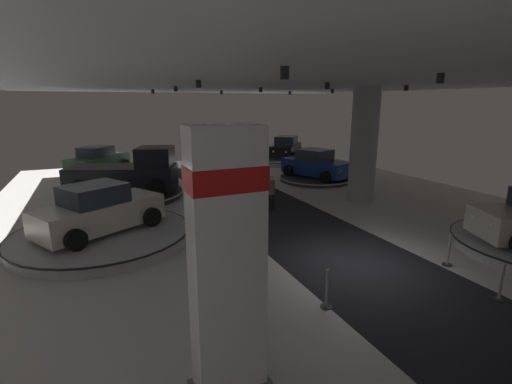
{
  "coord_description": "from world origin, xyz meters",
  "views": [
    {
      "loc": [
        -6.99,
        -8.27,
        4.84
      ],
      "look_at": [
        -1.43,
        4.42,
        1.4
      ],
      "focal_mm": 25.81,
      "sensor_mm": 36.0,
      "label": 1
    }
  ],
  "objects_px": {
    "display_car_deep_left": "(98,161)",
    "visitor_walking_near": "(271,191)",
    "column_right": "(364,145)",
    "display_platform_deep_left": "(100,173)",
    "display_platform_far_left": "(124,194)",
    "pickup_truck_far_left": "(129,174)",
    "display_car_deep_right": "(286,148)",
    "display_car_mid_left": "(99,210)",
    "brand_sign_pylon": "(227,271)",
    "display_platform_mid_left": "(102,236)",
    "display_car_far_right": "(316,165)",
    "display_platform_far_right": "(316,178)",
    "visitor_walking_far": "(243,182)",
    "display_platform_deep_right": "(285,159)"
  },
  "relations": [
    {
      "from": "display_car_mid_left",
      "to": "display_car_far_right",
      "type": "bearing_deg",
      "value": 24.74
    },
    {
      "from": "pickup_truck_far_left",
      "to": "visitor_walking_near",
      "type": "bearing_deg",
      "value": -41.97
    },
    {
      "from": "display_platform_far_right",
      "to": "display_platform_mid_left",
      "type": "bearing_deg",
      "value": -155.4
    },
    {
      "from": "display_car_far_right",
      "to": "display_car_deep_left",
      "type": "bearing_deg",
      "value": 149.82
    },
    {
      "from": "display_platform_deep_left",
      "to": "visitor_walking_near",
      "type": "distance_m",
      "value": 13.86
    },
    {
      "from": "brand_sign_pylon",
      "to": "display_platform_deep_left",
      "type": "relative_size",
      "value": 0.95
    },
    {
      "from": "display_car_deep_right",
      "to": "display_car_deep_left",
      "type": "relative_size",
      "value": 1.01
    },
    {
      "from": "column_right",
      "to": "display_platform_far_right",
      "type": "bearing_deg",
      "value": 83.63
    },
    {
      "from": "display_car_mid_left",
      "to": "display_platform_deep_left",
      "type": "distance_m",
      "value": 13.05
    },
    {
      "from": "pickup_truck_far_left",
      "to": "display_platform_far_left",
      "type": "bearing_deg",
      "value": 159.5
    },
    {
      "from": "display_platform_far_right",
      "to": "display_car_deep_left",
      "type": "distance_m",
      "value": 14.37
    },
    {
      "from": "column_right",
      "to": "display_car_far_right",
      "type": "xyz_separation_m",
      "value": [
        0.54,
        4.97,
        -1.75
      ]
    },
    {
      "from": "display_car_deep_right",
      "to": "display_car_deep_left",
      "type": "xyz_separation_m",
      "value": [
        -14.16,
        -0.09,
        -0.13
      ]
    },
    {
      "from": "brand_sign_pylon",
      "to": "display_car_mid_left",
      "type": "bearing_deg",
      "value": 101.68
    },
    {
      "from": "pickup_truck_far_left",
      "to": "display_car_far_right",
      "type": "xyz_separation_m",
      "value": [
        11.01,
        -0.33,
        -0.21
      ]
    },
    {
      "from": "column_right",
      "to": "display_car_far_right",
      "type": "relative_size",
      "value": 1.2
    },
    {
      "from": "display_car_deep_right",
      "to": "pickup_truck_far_left",
      "type": "xyz_separation_m",
      "value": [
        -12.8,
        -6.95,
        0.09
      ]
    },
    {
      "from": "visitor_walking_near",
      "to": "display_platform_deep_right",
      "type": "bearing_deg",
      "value": 59.22
    },
    {
      "from": "pickup_truck_far_left",
      "to": "display_car_mid_left",
      "type": "distance_m",
      "value": 6.32
    },
    {
      "from": "display_car_deep_left",
      "to": "display_car_mid_left",
      "type": "bearing_deg",
      "value": -90.8
    },
    {
      "from": "brand_sign_pylon",
      "to": "visitor_walking_far",
      "type": "relative_size",
      "value": 2.84
    },
    {
      "from": "display_car_deep_left",
      "to": "display_car_deep_right",
      "type": "bearing_deg",
      "value": 0.35
    },
    {
      "from": "display_car_deep_left",
      "to": "visitor_walking_near",
      "type": "relative_size",
      "value": 2.71
    },
    {
      "from": "display_platform_far_left",
      "to": "visitor_walking_near",
      "type": "bearing_deg",
      "value": -41.11
    },
    {
      "from": "display_platform_deep_right",
      "to": "display_car_deep_right",
      "type": "xyz_separation_m",
      "value": [
        0.02,
        0.02,
        0.92
      ]
    },
    {
      "from": "display_car_deep_right",
      "to": "display_platform_deep_right",
      "type": "bearing_deg",
      "value": -130.96
    },
    {
      "from": "display_platform_deep_right",
      "to": "display_car_far_right",
      "type": "relative_size",
      "value": 1.34
    },
    {
      "from": "column_right",
      "to": "display_platform_far_left",
      "type": "relative_size",
      "value": 0.92
    },
    {
      "from": "display_platform_far_left",
      "to": "display_car_mid_left",
      "type": "xyz_separation_m",
      "value": [
        -1.25,
        -6.23,
        0.99
      ]
    },
    {
      "from": "visitor_walking_near",
      "to": "display_car_mid_left",
      "type": "bearing_deg",
      "value": -171.63
    },
    {
      "from": "display_platform_deep_left",
      "to": "visitor_walking_near",
      "type": "bearing_deg",
      "value": -59.73
    },
    {
      "from": "pickup_truck_far_left",
      "to": "display_platform_far_right",
      "type": "distance_m",
      "value": 11.08
    },
    {
      "from": "column_right",
      "to": "visitor_walking_near",
      "type": "bearing_deg",
      "value": 177.2
    },
    {
      "from": "display_car_mid_left",
      "to": "display_car_far_right",
      "type": "distance_m",
      "value": 13.83
    },
    {
      "from": "brand_sign_pylon",
      "to": "display_car_mid_left",
      "type": "relative_size",
      "value": 1.0
    },
    {
      "from": "display_platform_far_left",
      "to": "visitor_walking_far",
      "type": "distance_m",
      "value": 6.25
    },
    {
      "from": "display_platform_far_left",
      "to": "display_platform_mid_left",
      "type": "distance_m",
      "value": 6.34
    },
    {
      "from": "pickup_truck_far_left",
      "to": "display_car_deep_right",
      "type": "bearing_deg",
      "value": 28.52
    },
    {
      "from": "column_right",
      "to": "display_car_mid_left",
      "type": "relative_size",
      "value": 1.21
    },
    {
      "from": "display_car_deep_left",
      "to": "visitor_walking_near",
      "type": "xyz_separation_m",
      "value": [
        7.0,
        -11.93,
        -0.08
      ]
    },
    {
      "from": "visitor_walking_near",
      "to": "display_car_deep_right",
      "type": "bearing_deg",
      "value": 59.2
    },
    {
      "from": "display_platform_mid_left",
      "to": "visitor_walking_near",
      "type": "bearing_deg",
      "value": 8.28
    },
    {
      "from": "column_right",
      "to": "display_car_deep_right",
      "type": "relative_size",
      "value": 1.26
    },
    {
      "from": "display_car_deep_left",
      "to": "visitor_walking_far",
      "type": "bearing_deg",
      "value": -56.39
    },
    {
      "from": "display_car_far_right",
      "to": "brand_sign_pylon",
      "type": "bearing_deg",
      "value": -127.06
    },
    {
      "from": "brand_sign_pylon",
      "to": "display_platform_far_left",
      "type": "xyz_separation_m",
      "value": [
        -0.51,
        14.75,
        -2.18
      ]
    },
    {
      "from": "column_right",
      "to": "display_car_deep_right",
      "type": "height_order",
      "value": "column_right"
    },
    {
      "from": "display_car_deep_left",
      "to": "visitor_walking_far",
      "type": "relative_size",
      "value": 2.71
    },
    {
      "from": "display_platform_mid_left",
      "to": "display_platform_far_right",
      "type": "relative_size",
      "value": 1.35
    },
    {
      "from": "column_right",
      "to": "display_platform_deep_left",
      "type": "distance_m",
      "value": 17.18
    }
  ]
}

